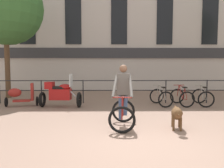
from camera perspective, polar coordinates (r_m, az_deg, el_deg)
name	(u,v)px	position (r m, az deg, el deg)	size (l,w,h in m)	color
ground_plane	(142,142)	(4.94, 7.80, -14.90)	(60.00, 60.00, 0.00)	#8E7060
canal_railing	(125,87)	(9.87, 3.31, -0.91)	(15.05, 0.05, 1.05)	#232326
building_facade	(119,6)	(16.18, 1.83, 19.74)	(18.00, 0.72, 11.84)	beige
cyclist_with_bike	(123,99)	(6.01, 2.87, -3.86)	(0.79, 1.23, 1.70)	black
dog	(177,114)	(5.97, 16.61, -7.46)	(0.40, 1.04, 0.61)	brown
parked_motorcycle	(60,93)	(9.09, -13.39, -2.42)	(1.68, 0.74, 1.35)	black
parked_bicycle_near_lamp	(161,97)	(9.50, 12.70, -3.35)	(0.80, 1.19, 0.86)	black
parked_bicycle_mid_left	(182,97)	(9.75, 17.78, -3.26)	(0.73, 1.15, 0.86)	black
parked_bicycle_mid_right	(203,97)	(10.06, 22.58, -3.15)	(0.81, 1.19, 0.86)	black
parked_scooter	(21,95)	(9.80, -22.78, -2.76)	(1.34, 0.67, 0.96)	black
tree_canalside_left	(5,8)	(13.09, -26.12, 17.43)	(3.82, 3.82, 6.59)	brown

